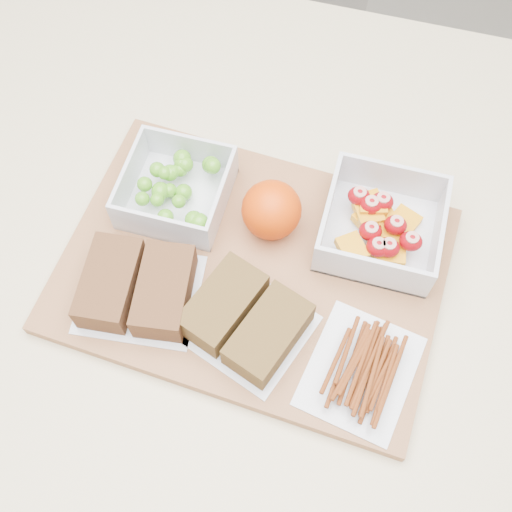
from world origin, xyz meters
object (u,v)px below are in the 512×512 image
object	(u,v)px
sandwich_bag_left	(137,287)
sandwich_bag_center	(246,320)
cutting_board	(252,270)
grape_container	(177,188)
orange	(271,210)
fruit_container	(380,227)
pretzel_bag	(362,367)

from	to	relation	value
sandwich_bag_left	sandwich_bag_center	distance (m)	0.12
cutting_board	sandwich_bag_left	bearing A→B (deg)	-145.45
grape_container	orange	world-z (taller)	orange
grape_container	fruit_container	bearing A→B (deg)	2.73
fruit_container	pretzel_bag	world-z (taller)	fruit_container
sandwich_bag_center	pretzel_bag	distance (m)	0.13
pretzel_bag	grape_container	bearing A→B (deg)	148.52
fruit_container	sandwich_bag_center	distance (m)	0.19
fruit_container	grape_container	bearing A→B (deg)	-177.27
orange	sandwich_bag_left	bearing A→B (deg)	-133.30
orange	sandwich_bag_center	xyz separation A→B (m)	(0.01, -0.13, -0.01)
cutting_board	pretzel_bag	world-z (taller)	pretzel_bag
cutting_board	fruit_container	bearing A→B (deg)	34.21
cutting_board	grape_container	world-z (taller)	grape_container
sandwich_bag_center	fruit_container	bearing A→B (deg)	51.68
cutting_board	pretzel_bag	size ratio (longest dim) A/B	2.94
cutting_board	sandwich_bag_left	world-z (taller)	sandwich_bag_left
cutting_board	sandwich_bag_left	size ratio (longest dim) A/B	2.99
cutting_board	sandwich_bag_center	distance (m)	0.08
sandwich_bag_center	grape_container	bearing A→B (deg)	131.65
fruit_container	orange	world-z (taller)	orange
orange	sandwich_bag_center	bearing A→B (deg)	-87.32
sandwich_bag_center	cutting_board	bearing A→B (deg)	99.99
cutting_board	sandwich_bag_center	size ratio (longest dim) A/B	2.69
grape_container	fruit_container	world-z (taller)	fruit_container
sandwich_bag_left	grape_container	bearing A→B (deg)	89.23
orange	pretzel_bag	xyz separation A→B (m)	(0.13, -0.14, -0.02)
cutting_board	sandwich_bag_left	distance (m)	0.13
fruit_container	pretzel_bag	size ratio (longest dim) A/B	0.91
pretzel_bag	orange	bearing A→B (deg)	132.76
fruit_container	orange	size ratio (longest dim) A/B	1.90
sandwich_bag_center	pretzel_bag	bearing A→B (deg)	-7.45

